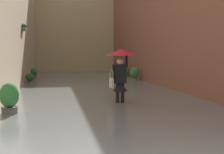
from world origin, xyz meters
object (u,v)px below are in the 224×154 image
Objects in this scene: person_wading at (121,65)px; potted_plant_mid_right at (30,78)px; potted_plant_far_left at (135,74)px; potted_plant_near_left at (126,72)px; potted_plant_far_right at (34,73)px; potted_plant_near_right at (9,100)px.

potted_plant_mid_right is at bearing -65.52° from person_wading.
potted_plant_near_left is at bearing -93.12° from potted_plant_far_left.
potted_plant_far_left is 1.37× the size of potted_plant_mid_right.
potted_plant_mid_right is 7.28m from potted_plant_near_left.
potted_plant_near_left is (-6.29, -0.46, -0.02)m from potted_plant_far_right.
potted_plant_mid_right is 0.78× the size of potted_plant_near_left.
potted_plant_far_right is at bearing -72.21° from person_wading.
potted_plant_near_right is (3.38, 1.34, -0.89)m from person_wading.
potted_plant_near_left is (-6.17, -12.71, -0.08)m from potted_plant_near_right.
person_wading is at bearing 76.21° from potted_plant_near_left.
potted_plant_far_left is 6.64m from potted_plant_far_right.
potted_plant_mid_right is (6.15, 0.61, -0.14)m from potted_plant_far_left.
potted_plant_far_right is 6.31m from potted_plant_near_left.
potted_plant_near_left is at bearing -103.79° from person_wading.
potted_plant_far_right is at bearing -89.43° from potted_plant_near_right.
potted_plant_near_right is at bearing 21.67° from person_wading.
person_wading reaches higher than potted_plant_mid_right.
potted_plant_far_right reaches higher than potted_plant_mid_right.
potted_plant_near_left is at bearing -175.83° from potted_plant_far_right.
potted_plant_near_right reaches higher than potted_plant_far_left.
potted_plant_far_left is 1.07× the size of potted_plant_near_left.
person_wading is 2.89× the size of potted_plant_mid_right.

